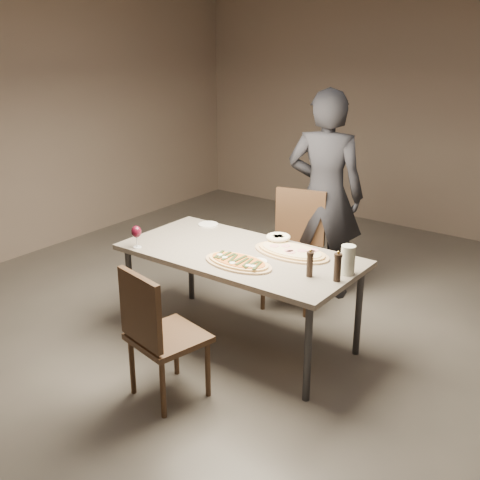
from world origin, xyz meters
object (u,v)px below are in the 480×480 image
Objects in this scene: bread_basket at (278,239)px; carafe at (348,260)px; pepper_mill_left at (310,264)px; chair_near at (157,330)px; dining_table at (240,260)px; diner at (325,195)px; zucchini_pizza at (238,262)px; ham_pizza at (291,252)px; chair_far at (296,241)px.

carafe is (0.71, -0.22, 0.06)m from bread_basket.
pepper_mill_left is 0.21× the size of chair_near.
dining_table is 9.51× the size of bread_basket.
pepper_mill_left is 0.10× the size of diner.
zucchini_pizza reaches higher than ham_pizza.
zucchini_pizza is at bearing -89.45° from bread_basket.
bread_basket is at bearing 162.54° from carafe.
chair_far is (-0.09, 1.84, 0.04)m from chair_near.
chair_near is (-0.09, -1.28, -0.27)m from bread_basket.
pepper_mill_left is 1.41m from diner.
diner reaches higher than carafe.
diner reaches higher than bread_basket.
chair_near is 2.18m from diner.
ham_pizza is at bearing 87.90° from chair_near.
dining_table is at bearing 172.87° from pepper_mill_left.
carafe is at bearing 109.13° from diner.
chair_far reaches higher than bread_basket.
ham_pizza is 0.24m from bread_basket.
ham_pizza is 0.52m from carafe.
zucchini_pizza is 0.54× the size of chair_far.
zucchini_pizza is (0.13, -0.20, 0.07)m from dining_table.
dining_table is at bearing -172.36° from carafe.
chair_near is at bearing -127.13° from carafe.
chair_near is at bearing -125.43° from pepper_mill_left.
diner reaches higher than chair_near.
dining_table is 0.67m from pepper_mill_left.
pepper_mill_left is 0.27m from carafe.
pepper_mill_left is (0.32, -0.29, 0.08)m from ham_pizza.
pepper_mill_left is 0.96× the size of carafe.
diner reaches higher than dining_table.
diner is (0.02, 2.14, 0.41)m from chair_near.
dining_table is 8.79× the size of carafe.
ham_pizza is at bearing 43.32° from zucchini_pizza.
diner is (-0.08, 1.39, 0.17)m from zucchini_pizza.
chair_near is at bearing -118.29° from zucchini_pizza.
bread_basket is (0.12, 0.33, 0.10)m from dining_table.
diner reaches higher than chair_far.
dining_table is 1.22m from diner.
pepper_mill_left is (0.52, -0.41, 0.05)m from bread_basket.
dining_table is at bearing -110.24° from bread_basket.
chair_near is 0.93× the size of chair_far.
chair_far is at bearing 78.71° from zucchini_pizza.
chair_far is (-0.70, 0.98, -0.28)m from pepper_mill_left.
dining_table is 0.85m from carafe.
bread_basket is 0.20× the size of chair_near.
chair_far is 0.49m from diner.
pepper_mill_left is 0.20× the size of chair_far.
zucchini_pizza is 0.29× the size of diner.
ham_pizza is at bearing 32.87° from dining_table.
dining_table is 1.94× the size of chair_near.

